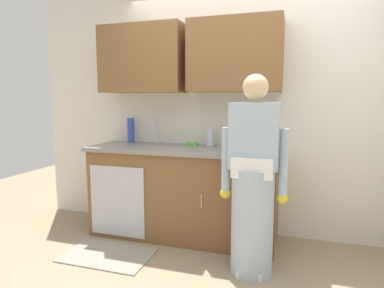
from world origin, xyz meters
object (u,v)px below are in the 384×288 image
(person_at_sink, at_px, (253,191))
(bottle_cleaner_spray, at_px, (237,135))
(bottle_water_short, at_px, (131,130))
(sink, at_px, (155,147))
(cup_by_sink, at_px, (231,144))
(sponge, at_px, (192,144))
(bottle_dish_liquid, at_px, (210,137))
(knife_on_counter, at_px, (252,152))

(person_at_sink, xyz_separation_m, bottle_cleaner_spray, (-0.27, 0.77, 0.36))
(bottle_water_short, relative_size, bottle_cleaner_spray, 1.19)
(bottle_water_short, bearing_deg, bottle_cleaner_spray, 1.40)
(sink, relative_size, cup_by_sink, 4.77)
(sink, distance_m, bottle_water_short, 0.46)
(bottle_cleaner_spray, bearing_deg, sink, -164.59)
(sink, xyz_separation_m, bottle_cleaner_spray, (0.83, 0.23, 0.13))
(sponge, bearing_deg, bottle_dish_liquid, 2.34)
(bottle_cleaner_spray, distance_m, sponge, 0.49)
(sink, bearing_deg, knife_on_counter, -7.93)
(person_at_sink, bearing_deg, cup_by_sink, 117.59)
(cup_by_sink, distance_m, sponge, 0.49)
(sink, relative_size, knife_on_counter, 2.08)
(bottle_water_short, bearing_deg, cup_by_sink, -9.44)
(bottle_water_short, xyz_separation_m, sponge, (0.74, -0.03, -0.12))
(sponge, bearing_deg, bottle_water_short, 177.60)
(bottle_cleaner_spray, height_order, bottle_dish_liquid, bottle_cleaner_spray)
(person_at_sink, distance_m, bottle_water_short, 1.70)
(bottle_cleaner_spray, height_order, knife_on_counter, bottle_cleaner_spray)
(bottle_water_short, height_order, cup_by_sink, bottle_water_short)
(bottle_cleaner_spray, height_order, sponge, bottle_cleaner_spray)
(knife_on_counter, bearing_deg, sink, 131.77)
(sink, height_order, person_at_sink, person_at_sink)
(sink, height_order, cup_by_sink, sink)
(sponge, bearing_deg, cup_by_sink, -20.16)
(person_at_sink, xyz_separation_m, bottle_dish_liquid, (-0.54, 0.72, 0.34))
(bottle_water_short, bearing_deg, person_at_sink, -26.65)
(person_at_sink, xyz_separation_m, bottle_water_short, (-1.48, 0.74, 0.39))
(sink, bearing_deg, cup_by_sink, 0.01)
(sink, relative_size, bottle_cleaner_spray, 2.15)
(sink, xyz_separation_m, bottle_dish_liquid, (0.55, 0.18, 0.11))
(sink, bearing_deg, person_at_sink, -26.42)
(person_at_sink, distance_m, knife_on_counter, 0.48)
(bottle_dish_liquid, height_order, cup_by_sink, bottle_dish_liquid)
(bottle_water_short, distance_m, bottle_cleaner_spray, 1.21)
(bottle_water_short, relative_size, knife_on_counter, 1.15)
(bottle_dish_liquid, relative_size, cup_by_sink, 1.83)
(bottle_cleaner_spray, bearing_deg, cup_by_sink, -94.76)
(bottle_cleaner_spray, xyz_separation_m, cup_by_sink, (-0.02, -0.23, -0.06))
(sink, xyz_separation_m, bottle_water_short, (-0.38, 0.20, 0.15))
(knife_on_counter, height_order, sponge, sponge)
(person_at_sink, bearing_deg, bottle_dish_liquid, 126.97)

